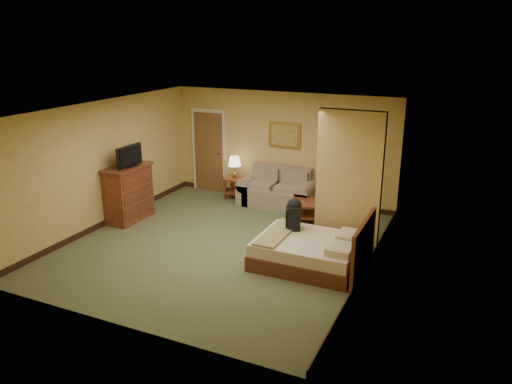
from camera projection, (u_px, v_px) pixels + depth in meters
The scene contains 17 objects.
floor at pixel (222, 245), 9.55m from camera, with size 6.00×6.00×0.00m, color #52593A.
ceiling at pixel (219, 109), 8.75m from camera, with size 6.00×6.00×0.00m, color white.
back_wall at pixel (282, 147), 11.75m from camera, with size 5.50×0.02×2.60m, color tan.
left_wall at pixel (103, 164), 10.24m from camera, with size 0.02×6.00×2.60m, color tan.
right_wall at pixel (371, 200), 8.06m from camera, with size 0.02×6.00×2.60m, color tan.
partition at pixel (349, 181), 9.10m from camera, with size 1.20×0.15×2.60m, color tan.
door at pixel (209, 151), 12.57m from camera, with size 0.94×0.16×2.10m.
baseboard at pixel (281, 197), 12.12m from camera, with size 5.50×0.02×0.12m, color black.
loveseat at pixel (277, 194), 11.66m from camera, with size 1.76×0.82×0.89m.
side_table at pixel (235, 185), 12.16m from camera, with size 0.47×0.47×0.52m.
table_lamp at pixel (235, 162), 11.99m from camera, with size 0.32×0.32×0.53m.
coffee_table at pixel (307, 207), 10.69m from camera, with size 0.84×0.84×0.44m.
wall_picture at pixel (285, 135), 11.60m from camera, with size 0.79×0.04×0.61m.
dresser at pixel (129, 193), 10.68m from camera, with size 0.59×1.12×1.20m.
tv at pixel (129, 157), 10.39m from camera, with size 0.19×0.74×0.46m.
bed at pixel (312, 251), 8.66m from camera, with size 1.88×1.51×0.97m.
backpack at pixel (294, 213), 9.00m from camera, with size 0.33×0.39×0.57m.
Camera 1 is at (4.24, -7.71, 3.90)m, focal length 35.00 mm.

